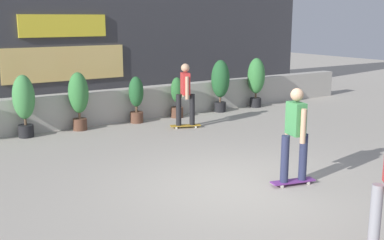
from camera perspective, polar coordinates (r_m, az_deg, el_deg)
The scene contains 11 objects.
ground_plane at distance 8.26m, azimuth 5.74°, elevation -7.97°, with size 48.00×48.00×0.00m, color #A8A093.
planter_wall at distance 13.20m, azimuth -10.71°, elevation 1.55°, with size 18.00×0.40×0.90m, color #B2ADA3.
building_backdrop at distance 16.75m, azimuth -16.49°, elevation 13.11°, with size 20.00×2.08×6.50m.
potted_plant_2 at distance 12.04m, azimuth -19.61°, elevation 2.16°, with size 0.52×0.52×1.52m.
potted_plant_3 at distance 12.42m, azimuth -13.51°, elevation 2.75°, with size 0.51×0.51×1.50m.
potted_plant_4 at distance 13.07m, azimuth -6.74°, elevation 2.73°, with size 0.41×0.41×1.28m.
potted_plant_5 at distance 13.71m, azimuth -1.83°, elevation 2.83°, with size 0.36×0.36×1.17m.
potted_plant_6 at distance 14.52m, azimuth 3.44°, elevation 4.65°, with size 0.56×0.56×1.60m.
potted_plant_7 at distance 15.40m, azimuth 7.74°, elevation 4.98°, with size 0.56×0.56×1.59m.
skater_foreground at distance 8.21m, azimuth 12.33°, elevation -1.45°, with size 0.82×0.55×1.70m.
skater_far_left at distance 12.31m, azimuth -0.81°, elevation 3.32°, with size 0.82×0.53×1.70m.
Camera 1 is at (-4.89, -6.02, 2.84)m, focal length 44.25 mm.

